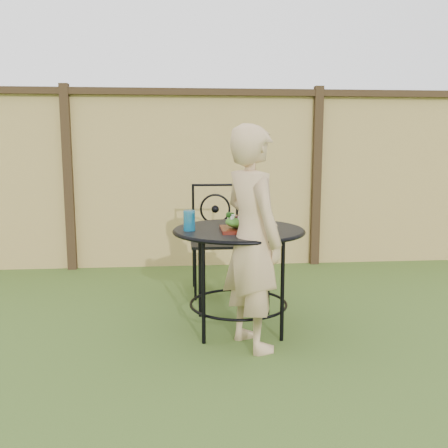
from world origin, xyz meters
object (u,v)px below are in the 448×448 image
(patio_table, at_px, (239,248))
(salad_plate, at_px, (241,229))
(patio_chair, at_px, (217,236))
(diner, at_px, (252,238))

(patio_table, relative_size, salad_plate, 3.42)
(patio_chair, relative_size, diner, 0.66)
(patio_chair, xyz_separation_m, diner, (0.13, -1.24, 0.21))
(diner, xyz_separation_m, salad_plate, (-0.05, 0.22, 0.02))
(patio_table, distance_m, salad_plate, 0.18)
(patio_table, xyz_separation_m, diner, (0.05, -0.32, 0.13))
(patio_table, height_order, salad_plate, salad_plate)
(patio_chair, height_order, salad_plate, patio_chair)
(diner, bearing_deg, salad_plate, -10.90)
(patio_chair, relative_size, salad_plate, 3.52)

